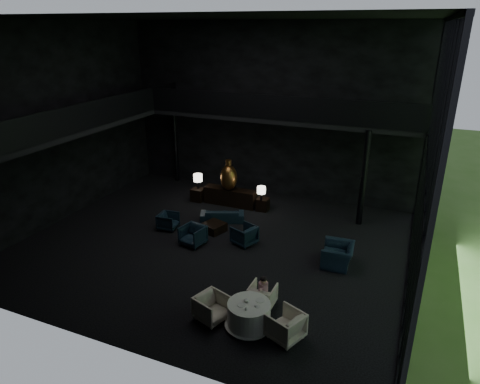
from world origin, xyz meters
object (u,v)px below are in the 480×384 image
at_px(dining_chair_west, 212,306).
at_px(side_table_right, 263,204).
at_px(bronze_urn, 229,177).
at_px(lounge_armchair_west, 168,221).
at_px(child, 263,286).
at_px(window_armchair, 338,250).
at_px(dining_chair_north, 262,295).
at_px(table_lamp_left, 198,178).
at_px(side_table_left, 198,195).
at_px(lounge_armchair_south, 193,234).
at_px(table_lamp_right, 261,191).
at_px(console, 230,197).
at_px(dining_table, 249,317).
at_px(dining_chair_east, 285,323).
at_px(coffee_table, 214,227).
at_px(lounge_armchair_east, 244,233).
at_px(sofa, 222,214).

bearing_deg(dining_chair_west, side_table_right, 28.83).
distance_m(bronze_urn, lounge_armchair_west, 3.55).
height_order(bronze_urn, child, bronze_urn).
bearing_deg(window_armchair, lounge_armchair_west, -95.68).
height_order(bronze_urn, dining_chair_north, bronze_urn).
xyz_separation_m(table_lamp_left, dining_chair_west, (4.51, -7.65, -0.66)).
relative_size(side_table_left, lounge_armchair_south, 0.67).
xyz_separation_m(table_lamp_left, dining_chair_north, (5.60, -6.48, -0.74)).
distance_m(table_lamp_right, lounge_armchair_west, 4.27).
bearing_deg(side_table_right, console, 179.84).
bearing_deg(dining_table, dining_chair_east, -2.55).
height_order(lounge_armchair_west, coffee_table, lounge_armchair_west).
relative_size(lounge_armchair_west, window_armchair, 0.55).
bearing_deg(console, lounge_armchair_west, -111.55).
height_order(dining_chair_north, dining_chair_west, dining_chair_west).
relative_size(side_table_left, lounge_armchair_west, 0.83).
distance_m(bronze_urn, lounge_armchair_south, 4.05).
distance_m(table_lamp_left, side_table_right, 3.31).
distance_m(lounge_armchair_west, dining_table, 6.86).
xyz_separation_m(side_table_right, coffee_table, (-1.09, -2.75, -0.11)).
xyz_separation_m(console, lounge_armchair_west, (-1.29, -3.28, -0.03)).
bearing_deg(child, dining_chair_north, -61.47).
distance_m(side_table_right, dining_chair_west, 7.86).
distance_m(bronze_urn, dining_table, 8.56).
bearing_deg(table_lamp_left, side_table_left, -90.00).
relative_size(table_lamp_right, coffee_table, 0.80).
height_order(bronze_urn, lounge_armchair_east, bronze_urn).
bearing_deg(side_table_left, bronze_urn, 0.33).
bearing_deg(table_lamp_right, dining_table, -72.13).
height_order(lounge_armchair_west, dining_chair_west, dining_chair_west).
bearing_deg(window_armchair, lounge_armchair_south, -87.53).
height_order(console, child, child).
bearing_deg(bronze_urn, lounge_armchair_east, -56.72).
height_order(lounge_armchair_east, dining_chair_north, lounge_armchair_east).
height_order(bronze_urn, lounge_armchair_west, bronze_urn).
height_order(table_lamp_right, dining_chair_east, table_lamp_right).
bearing_deg(side_table_right, side_table_left, -177.43).
xyz_separation_m(console, side_table_right, (1.60, -0.00, -0.11)).
height_order(side_table_right, dining_chair_north, dining_chair_north).
relative_size(table_lamp_right, dining_chair_north, 0.87).
bearing_deg(table_lamp_left, coffee_table, -51.53).
height_order(table_lamp_right, dining_chair_west, table_lamp_right).
distance_m(sofa, child, 6.16).
relative_size(console, child, 4.10).
height_order(table_lamp_left, child, table_lamp_left).
bearing_deg(coffee_table, side_table_left, 129.02).
relative_size(window_armchair, dining_table, 0.97).
relative_size(side_table_left, sofa, 0.37).
bearing_deg(lounge_armchair_east, child, 52.36).
bearing_deg(coffee_table, dining_chair_north, -47.62).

